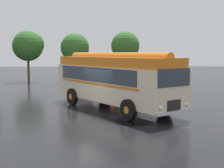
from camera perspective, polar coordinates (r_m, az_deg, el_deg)
name	(u,v)px	position (r m, az deg, el deg)	size (l,w,h in m)	color
ground_plane	(101,112)	(18.53, -2.02, -5.05)	(120.00, 120.00, 0.00)	black
vintage_bus	(114,78)	(19.12, 0.29, 1.02)	(7.45, 9.83, 3.49)	beige
car_near_left	(83,81)	(29.15, -5.25, 0.57)	(2.04, 4.24, 1.66)	silver
car_mid_left	(111,80)	(29.57, -0.23, 0.67)	(2.41, 4.40, 1.66)	maroon
car_mid_right	(143,80)	(30.18, 5.67, 0.74)	(2.09, 4.26, 1.66)	maroon
tree_left_of_centre	(29,45)	(38.43, -14.88, 6.83)	(3.70, 3.60, 6.07)	#4C3823
tree_centre	(75,48)	(36.38, -6.72, 6.63)	(3.28, 3.28, 5.70)	#4C3823
tree_right_of_centre	(125,46)	(36.93, 2.40, 7.04)	(3.35, 3.35, 5.95)	#4C3823
puddle_patch	(134,122)	(15.87, 4.07, -6.89)	(2.01, 2.01, 0.01)	black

